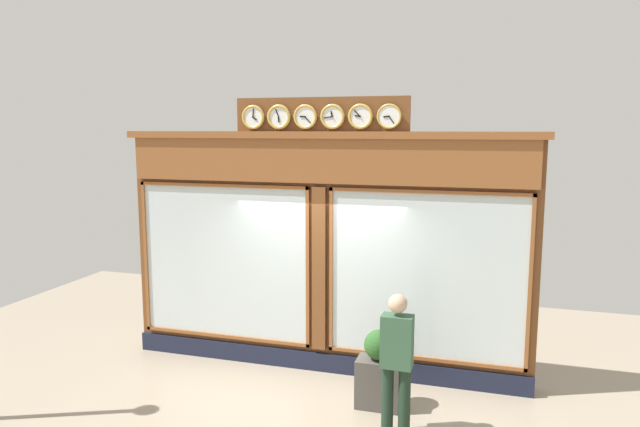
{
  "coord_description": "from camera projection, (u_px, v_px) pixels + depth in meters",
  "views": [
    {
      "loc": [
        -2.35,
        7.82,
        3.55
      ],
      "look_at": [
        0.0,
        0.0,
        2.35
      ],
      "focal_mm": 32.5,
      "sensor_mm": 36.0,
      "label": 1
    }
  ],
  "objects": [
    {
      "name": "planter_shrub",
      "position": [
        379.0,
        345.0,
        7.35
      ],
      "size": [
        0.39,
        0.39,
        0.39
      ],
      "primitive_type": "sphere",
      "color": "#285623",
      "rests_on": "planter_box"
    },
    {
      "name": "pedestrian",
      "position": [
        397.0,
        358.0,
        6.68
      ],
      "size": [
        0.37,
        0.23,
        1.69
      ],
      "color": "#1C2F21",
      "rests_on": "ground_plane"
    },
    {
      "name": "planter_box",
      "position": [
        379.0,
        383.0,
        7.43
      ],
      "size": [
        0.56,
        0.36,
        0.64
      ],
      "primitive_type": "cube",
      "color": "#4C4742",
      "rests_on": "ground_plane"
    },
    {
      "name": "shop_facade",
      "position": [
        322.0,
        250.0,
        8.45
      ],
      "size": [
        6.1,
        0.42,
        3.99
      ],
      "color": "brown",
      "rests_on": "ground_plane"
    }
  ]
}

